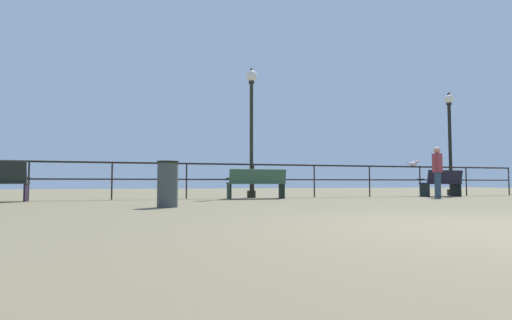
{
  "coord_description": "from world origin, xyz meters",
  "views": [
    {
      "loc": [
        -3.7,
        -3.06,
        0.47
      ],
      "look_at": [
        -0.08,
        8.34,
        1.14
      ],
      "focal_mm": 28.52,
      "sensor_mm": 36.0,
      "label": 1
    }
  ],
  "objects_px": {
    "bench_near_left": "(257,182)",
    "trash_bin": "(168,184)",
    "lamppost_right": "(450,136)",
    "bench_near_right": "(442,182)",
    "seagull_on_rail": "(414,163)",
    "person_by_bench": "(437,169)",
    "lamppost_center": "(251,118)"
  },
  "relations": [
    {
      "from": "lamppost_center",
      "to": "seagull_on_rail",
      "type": "height_order",
      "value": "lamppost_center"
    },
    {
      "from": "lamppost_right",
      "to": "person_by_bench",
      "type": "relative_size",
      "value": 2.47
    },
    {
      "from": "person_by_bench",
      "to": "trash_bin",
      "type": "bearing_deg",
      "value": -164.39
    },
    {
      "from": "person_by_bench",
      "to": "bench_near_left",
      "type": "bearing_deg",
      "value": 169.51
    },
    {
      "from": "lamppost_center",
      "to": "person_by_bench",
      "type": "height_order",
      "value": "lamppost_center"
    },
    {
      "from": "bench_near_left",
      "to": "trash_bin",
      "type": "bearing_deg",
      "value": -130.35
    },
    {
      "from": "seagull_on_rail",
      "to": "trash_bin",
      "type": "distance_m",
      "value": 9.73
    },
    {
      "from": "lamppost_center",
      "to": "person_by_bench",
      "type": "xyz_separation_m",
      "value": [
        5.41,
        -1.92,
        -1.62
      ]
    },
    {
      "from": "lamppost_right",
      "to": "bench_near_left",
      "type": "bearing_deg",
      "value": -173.43
    },
    {
      "from": "lamppost_right",
      "to": "person_by_bench",
      "type": "distance_m",
      "value": 3.28
    },
    {
      "from": "trash_bin",
      "to": "seagull_on_rail",
      "type": "bearing_deg",
      "value": 24.32
    },
    {
      "from": "lamppost_center",
      "to": "seagull_on_rail",
      "type": "xyz_separation_m",
      "value": [
        5.87,
        -0.27,
        -1.38
      ]
    },
    {
      "from": "bench_near_right",
      "to": "trash_bin",
      "type": "distance_m",
      "value": 10.06
    },
    {
      "from": "bench_near_right",
      "to": "lamppost_center",
      "type": "relative_size",
      "value": 0.36
    },
    {
      "from": "bench_near_left",
      "to": "bench_near_right",
      "type": "distance_m",
      "value": 6.63
    },
    {
      "from": "bench_near_left",
      "to": "seagull_on_rail",
      "type": "relative_size",
      "value": 4.46
    },
    {
      "from": "bench_near_left",
      "to": "seagull_on_rail",
      "type": "bearing_deg",
      "value": 6.05
    },
    {
      "from": "bench_near_right",
      "to": "lamppost_center",
      "type": "distance_m",
      "value": 6.88
    },
    {
      "from": "bench_near_left",
      "to": "bench_near_right",
      "type": "height_order",
      "value": "bench_near_right"
    },
    {
      "from": "bench_near_left",
      "to": "person_by_bench",
      "type": "distance_m",
      "value": 5.63
    },
    {
      "from": "lamppost_center",
      "to": "seagull_on_rail",
      "type": "bearing_deg",
      "value": -2.62
    },
    {
      "from": "seagull_on_rail",
      "to": "bench_near_right",
      "type": "bearing_deg",
      "value": -44.78
    },
    {
      "from": "seagull_on_rail",
      "to": "lamppost_right",
      "type": "bearing_deg",
      "value": 8.24
    },
    {
      "from": "lamppost_center",
      "to": "lamppost_right",
      "type": "distance_m",
      "value": 7.74
    },
    {
      "from": "lamppost_right",
      "to": "seagull_on_rail",
      "type": "distance_m",
      "value": 2.15
    },
    {
      "from": "lamppost_center",
      "to": "trash_bin",
      "type": "xyz_separation_m",
      "value": [
        -2.97,
        -4.26,
        -2.08
      ]
    },
    {
      "from": "bench_near_left",
      "to": "trash_bin",
      "type": "height_order",
      "value": "trash_bin"
    },
    {
      "from": "bench_near_left",
      "to": "lamppost_center",
      "type": "bearing_deg",
      "value": 82.76
    },
    {
      "from": "bench_near_left",
      "to": "person_by_bench",
      "type": "bearing_deg",
      "value": -10.49
    },
    {
      "from": "person_by_bench",
      "to": "trash_bin",
      "type": "distance_m",
      "value": 8.71
    },
    {
      "from": "bench_near_right",
      "to": "seagull_on_rail",
      "type": "bearing_deg",
      "value": 135.22
    },
    {
      "from": "bench_near_right",
      "to": "seagull_on_rail",
      "type": "relative_size",
      "value": 3.92
    }
  ]
}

